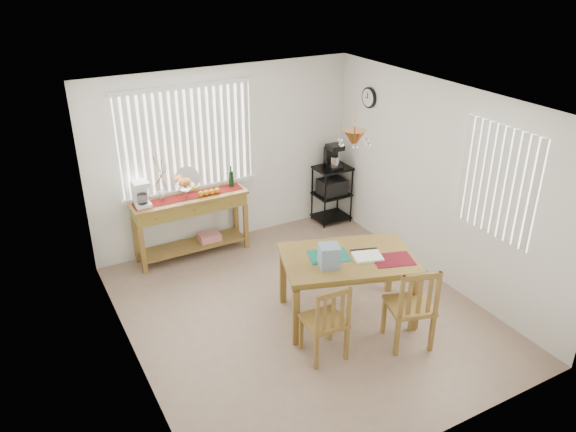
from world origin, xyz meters
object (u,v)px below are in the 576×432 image
wire_cart (332,189)px  chair_right (411,307)px  dining_table (348,264)px  chair_left (326,322)px  sideboard (191,211)px  cart_items (333,157)px

wire_cart → chair_right: (-0.96, -3.09, -0.05)m
dining_table → chair_left: bearing=-139.7°
sideboard → wire_cart: bearing=-0.2°
wire_cart → chair_left: 3.39m
sideboard → chair_right: chair_right is taller
wire_cart → chair_right: bearing=-107.2°
sideboard → wire_cart: size_ratio=1.77×
wire_cart → cart_items: cart_items is taller
sideboard → chair_right: 3.40m
cart_items → dining_table: 2.65m
chair_left → cart_items: bearing=56.3°
sideboard → chair_right: bearing=-65.8°
cart_items → dining_table: size_ratio=0.22×
cart_items → dining_table: (-1.26, -2.30, -0.38)m
dining_table → chair_left: (-0.62, -0.53, -0.26)m
cart_items → chair_right: bearing=-107.2°
dining_table → cart_items: bearing=61.2°
dining_table → sideboard: bearing=115.3°
dining_table → chair_left: size_ratio=1.88×
chair_right → sideboard: bearing=114.2°
chair_left → wire_cart: bearing=56.2°
wire_cart → sideboard: bearing=179.8°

